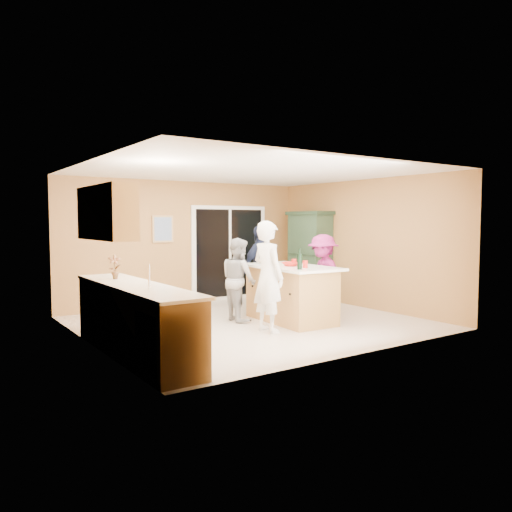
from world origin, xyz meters
TOP-DOWN VIEW (x-y plane):
  - floor at (0.00, 0.00)m, footprint 5.50×5.50m
  - ceiling at (0.00, 0.00)m, footprint 5.50×5.00m
  - wall_back at (0.00, 2.50)m, footprint 5.50×0.10m
  - wall_front at (0.00, -2.50)m, footprint 5.50×0.10m
  - wall_left at (-2.75, 0.00)m, footprint 0.10×5.00m
  - wall_right at (2.75, 0.00)m, footprint 0.10×5.00m
  - left_cabinet_run at (-2.45, -1.05)m, footprint 0.65×3.05m
  - upper_cabinets at (-2.58, -0.20)m, footprint 0.35×1.60m
  - sliding_door at (1.05, 2.46)m, footprint 1.90×0.07m
  - framed_picture at (-0.55, 2.48)m, footprint 0.46×0.04m
  - kitchen_island at (0.64, -0.26)m, footprint 1.11×1.92m
  - green_hutch at (2.49, 1.39)m, footprint 0.57×1.08m
  - woman_white at (-0.17, -0.71)m, footprint 0.45×0.66m
  - woman_grey at (-0.07, 0.32)m, footprint 0.62×0.76m
  - woman_navy at (0.76, 0.80)m, footprint 1.05×0.60m
  - woman_magenta at (1.38, -0.27)m, footprint 0.68×1.04m
  - serving_bowl at (0.60, -0.31)m, footprint 0.33×0.33m
  - tulip_vase at (-2.45, -0.14)m, footprint 0.21×0.17m
  - tumbler_near at (0.59, -0.72)m, footprint 0.11×0.11m
  - tumbler_far at (0.64, -0.35)m, footprint 0.10×0.10m
  - wine_bottle at (0.34, -0.87)m, footprint 0.08×0.08m
  - white_plate at (0.69, -0.14)m, footprint 0.27×0.27m

SIDE VIEW (x-z plane):
  - floor at x=0.00m, z-range 0.00..0.00m
  - kitchen_island at x=0.64m, z-range -0.03..0.95m
  - left_cabinet_run at x=-2.45m, z-range -0.16..1.08m
  - woman_grey at x=-0.07m, z-range 0.00..1.47m
  - woman_magenta at x=1.38m, z-range 0.00..1.52m
  - woman_navy at x=0.76m, z-range 0.00..1.69m
  - woman_white at x=-0.17m, z-range 0.00..1.77m
  - green_hutch at x=2.49m, z-range -0.03..1.95m
  - white_plate at x=0.69m, z-range 0.98..1.00m
  - serving_bowl at x=0.60m, z-range 0.98..1.05m
  - tumbler_far at x=0.64m, z-range 0.98..1.10m
  - tumbler_near at x=0.59m, z-range 0.98..1.10m
  - sliding_door at x=1.05m, z-range 0.00..2.10m
  - wine_bottle at x=0.34m, z-range 0.94..1.28m
  - tulip_vase at x=-2.45m, z-range 0.94..1.29m
  - wall_back at x=0.00m, z-range 0.00..2.60m
  - wall_front at x=0.00m, z-range 0.00..2.60m
  - wall_left at x=-2.75m, z-range 0.00..2.60m
  - wall_right at x=2.75m, z-range 0.00..2.60m
  - framed_picture at x=-0.55m, z-range 1.32..1.88m
  - upper_cabinets at x=-2.58m, z-range 1.50..2.25m
  - ceiling at x=0.00m, z-range 2.55..2.65m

